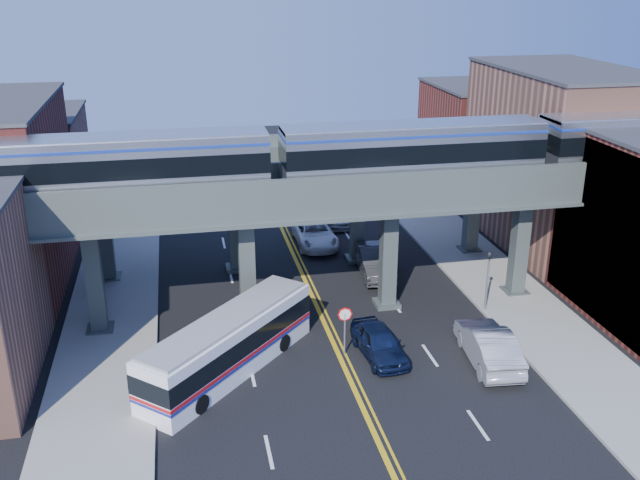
{
  "coord_description": "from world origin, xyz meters",
  "views": [
    {
      "loc": [
        -7.25,
        -27.76,
        18.2
      ],
      "look_at": [
        -0.11,
        7.19,
        4.66
      ],
      "focal_mm": 40.0,
      "sensor_mm": 36.0,
      "label": 1
    }
  ],
  "objects_px": {
    "transit_bus": "(229,345)",
    "car_parked_curb": "(488,345)",
    "stop_sign": "(345,323)",
    "car_lane_d": "(335,214)",
    "traffic_signal": "(488,275)",
    "car_lane_b": "(374,261)",
    "car_lane_a": "(379,342)",
    "car_lane_c": "(314,234)",
    "transit_train": "(413,150)"
  },
  "relations": [
    {
      "from": "transit_bus",
      "to": "car_parked_curb",
      "type": "height_order",
      "value": "transit_bus"
    },
    {
      "from": "stop_sign",
      "to": "car_lane_d",
      "type": "height_order",
      "value": "stop_sign"
    },
    {
      "from": "stop_sign",
      "to": "car_parked_curb",
      "type": "xyz_separation_m",
      "value": [
        6.77,
        -2.13,
        -0.83
      ]
    },
    {
      "from": "traffic_signal",
      "to": "transit_bus",
      "type": "bearing_deg",
      "value": -166.77
    },
    {
      "from": "stop_sign",
      "to": "car_lane_b",
      "type": "distance_m",
      "value": 10.44
    },
    {
      "from": "stop_sign",
      "to": "car_lane_b",
      "type": "relative_size",
      "value": 0.49
    },
    {
      "from": "traffic_signal",
      "to": "car_lane_a",
      "type": "relative_size",
      "value": 0.89
    },
    {
      "from": "car_lane_a",
      "to": "car_lane_c",
      "type": "xyz_separation_m",
      "value": [
        -0.15,
        16.02,
        0.02
      ]
    },
    {
      "from": "car_lane_b",
      "to": "car_parked_curb",
      "type": "height_order",
      "value": "car_parked_curb"
    },
    {
      "from": "car_lane_d",
      "to": "car_lane_a",
      "type": "bearing_deg",
      "value": -99.91
    },
    {
      "from": "transit_train",
      "to": "transit_bus",
      "type": "relative_size",
      "value": 4.66
    },
    {
      "from": "transit_bus",
      "to": "car_lane_a",
      "type": "height_order",
      "value": "transit_bus"
    },
    {
      "from": "transit_train",
      "to": "car_lane_d",
      "type": "height_order",
      "value": "transit_train"
    },
    {
      "from": "transit_bus",
      "to": "transit_train",
      "type": "bearing_deg",
      "value": -19.87
    },
    {
      "from": "car_lane_c",
      "to": "car_parked_curb",
      "type": "bearing_deg",
      "value": -74.15
    },
    {
      "from": "car_lane_b",
      "to": "car_parked_curb",
      "type": "xyz_separation_m",
      "value": [
        2.57,
        -11.65,
        0.04
      ]
    },
    {
      "from": "car_lane_a",
      "to": "car_lane_b",
      "type": "height_order",
      "value": "car_lane_b"
    },
    {
      "from": "car_lane_a",
      "to": "car_lane_c",
      "type": "height_order",
      "value": "car_lane_c"
    },
    {
      "from": "car_lane_d",
      "to": "car_parked_curb",
      "type": "bearing_deg",
      "value": -86.02
    },
    {
      "from": "car_parked_curb",
      "to": "transit_train",
      "type": "bearing_deg",
      "value": -69.24
    },
    {
      "from": "stop_sign",
      "to": "car_lane_b",
      "type": "xyz_separation_m",
      "value": [
        4.2,
        9.52,
        -0.87
      ]
    },
    {
      "from": "stop_sign",
      "to": "car_lane_d",
      "type": "xyz_separation_m",
      "value": [
        3.94,
        19.64,
        -1.04
      ]
    },
    {
      "from": "car_lane_c",
      "to": "car_lane_d",
      "type": "bearing_deg",
      "value": 58.78
    },
    {
      "from": "stop_sign",
      "to": "car_parked_curb",
      "type": "bearing_deg",
      "value": -17.5
    },
    {
      "from": "stop_sign",
      "to": "car_lane_c",
      "type": "relative_size",
      "value": 0.46
    },
    {
      "from": "stop_sign",
      "to": "car_lane_a",
      "type": "relative_size",
      "value": 0.57
    },
    {
      "from": "transit_bus",
      "to": "car_lane_c",
      "type": "bearing_deg",
      "value": 18.39
    },
    {
      "from": "traffic_signal",
      "to": "car_lane_d",
      "type": "bearing_deg",
      "value": 106.61
    },
    {
      "from": "transit_train",
      "to": "car_lane_a",
      "type": "height_order",
      "value": "transit_train"
    },
    {
      "from": "stop_sign",
      "to": "car_lane_d",
      "type": "relative_size",
      "value": 0.53
    },
    {
      "from": "transit_train",
      "to": "traffic_signal",
      "type": "height_order",
      "value": "transit_train"
    },
    {
      "from": "transit_train",
      "to": "car_lane_c",
      "type": "relative_size",
      "value": 7.69
    },
    {
      "from": "car_parked_curb",
      "to": "stop_sign",
      "type": "bearing_deg",
      "value": -11.8
    },
    {
      "from": "transit_bus",
      "to": "car_lane_d",
      "type": "xyz_separation_m",
      "value": [
        9.75,
        20.1,
        -0.7
      ]
    },
    {
      "from": "car_lane_a",
      "to": "transit_bus",
      "type": "bearing_deg",
      "value": 174.23
    },
    {
      "from": "car_lane_b",
      "to": "transit_bus",
      "type": "bearing_deg",
      "value": -130.93
    },
    {
      "from": "transit_train",
      "to": "stop_sign",
      "type": "xyz_separation_m",
      "value": [
        -4.85,
        -5.0,
        -7.39
      ]
    },
    {
      "from": "stop_sign",
      "to": "car_lane_c",
      "type": "distance_m",
      "value": 15.59
    },
    {
      "from": "car_lane_c",
      "to": "car_parked_curb",
      "type": "distance_m",
      "value": 18.39
    },
    {
      "from": "transit_train",
      "to": "car_parked_curb",
      "type": "xyz_separation_m",
      "value": [
        1.92,
        -7.13,
        -8.22
      ]
    },
    {
      "from": "car_parked_curb",
      "to": "transit_bus",
      "type": "bearing_deg",
      "value": -1.89
    },
    {
      "from": "stop_sign",
      "to": "transit_bus",
      "type": "relative_size",
      "value": 0.28
    },
    {
      "from": "transit_train",
      "to": "traffic_signal",
      "type": "xyz_separation_m",
      "value": [
        4.05,
        -2.0,
        -6.84
      ]
    },
    {
      "from": "traffic_signal",
      "to": "car_lane_c",
      "type": "height_order",
      "value": "traffic_signal"
    },
    {
      "from": "traffic_signal",
      "to": "car_lane_b",
      "type": "distance_m",
      "value": 8.16
    },
    {
      "from": "car_lane_b",
      "to": "traffic_signal",
      "type": "bearing_deg",
      "value": -50.04
    },
    {
      "from": "car_lane_c",
      "to": "transit_train",
      "type": "bearing_deg",
      "value": -73.08
    },
    {
      "from": "transit_train",
      "to": "car_parked_curb",
      "type": "height_order",
      "value": "transit_train"
    },
    {
      "from": "car_lane_a",
      "to": "car_lane_b",
      "type": "bearing_deg",
      "value": 70.53
    },
    {
      "from": "traffic_signal",
      "to": "transit_bus",
      "type": "distance_m",
      "value": 15.14
    }
  ]
}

